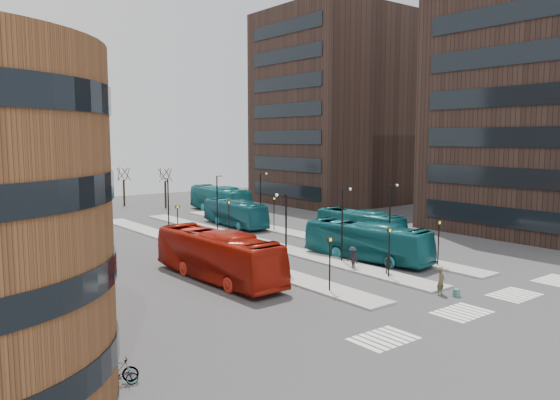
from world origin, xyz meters
TOP-DOWN VIEW (x-y plane):
  - ground at (0.00, 0.00)m, footprint 160.00×160.00m
  - island_left at (-4.00, 30.00)m, footprint 2.50×45.00m
  - island_mid at (2.00, 30.00)m, footprint 2.50×45.00m
  - island_right at (8.00, 30.00)m, footprint 2.50×45.00m
  - suitcase at (1.58, 6.13)m, footprint 0.40×0.32m
  - red_bus at (-8.60, 19.57)m, footprint 3.49×13.16m
  - teal_bus_a at (4.89, 17.31)m, footprint 4.55×11.98m
  - teal_bus_b at (5.88, 39.39)m, footprint 3.26×11.28m
  - teal_bus_c at (11.66, 24.58)m, footprint 2.56×10.70m
  - teal_bus_d at (10.88, 50.89)m, footprint 3.91×13.26m
  - traveller at (1.06, 7.01)m, footprint 0.76×0.57m
  - commuter_a at (-5.41, 17.87)m, footprint 0.77×0.61m
  - commuter_b at (2.28, 12.61)m, footprint 0.51×1.01m
  - commuter_c at (1.46, 15.60)m, footprint 0.77×1.24m
  - bicycle_near at (-21.00, 7.21)m, footprint 1.62×1.05m
  - bicycle_mid at (-21.00, 7.51)m, footprint 1.87×1.23m
  - bicycle_far at (-21.00, 9.59)m, footprint 1.96×0.87m
  - crosswalk_stripes at (1.75, 4.00)m, footprint 22.35×2.40m
  - tower_near at (31.98, 16.00)m, footprint 20.12×20.00m
  - tower_far at (31.98, 50.00)m, footprint 20.12×20.00m
  - sign_poles at (1.60, 23.00)m, footprint 12.45×22.12m
  - lamp_posts at (2.64, 28.00)m, footprint 14.04×20.24m
  - bare_trees at (2.67, 62.67)m, footprint 10.97×8.14m

SIDE VIEW (x-z plane):
  - ground at x=0.00m, z-range 0.00..0.00m
  - crosswalk_stripes at x=1.75m, z-range 0.00..0.01m
  - island_left at x=-4.00m, z-range 0.00..0.15m
  - island_mid at x=2.00m, z-range 0.00..0.15m
  - island_right at x=8.00m, z-range 0.00..0.15m
  - suitcase at x=1.58m, z-range 0.00..0.50m
  - bicycle_near at x=-21.00m, z-range 0.00..0.80m
  - bicycle_far at x=-21.00m, z-range 0.00..1.00m
  - bicycle_mid at x=-21.00m, z-range 0.00..1.09m
  - commuter_a at x=-5.41m, z-range 0.00..1.52m
  - commuter_b at x=2.28m, z-range 0.00..1.66m
  - commuter_c at x=1.46m, z-range 0.00..1.84m
  - traveller at x=1.06m, z-range 0.00..1.90m
  - teal_bus_c at x=11.66m, z-range 0.00..2.98m
  - teal_bus_b at x=5.88m, z-range 0.00..3.11m
  - teal_bus_a at x=4.89m, z-range 0.00..3.26m
  - red_bus at x=-8.60m, z-range 0.00..3.64m
  - teal_bus_d at x=10.88m, z-range 0.00..3.65m
  - sign_poles at x=1.60m, z-range 0.58..4.23m
  - bare_trees at x=2.67m, z-range -0.22..5.67m
  - lamp_posts at x=2.64m, z-range 0.52..6.64m
  - tower_near at x=31.98m, z-range 0.00..30.00m
  - tower_far at x=31.98m, z-range 0.00..30.00m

